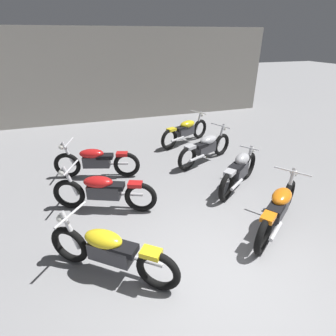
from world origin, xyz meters
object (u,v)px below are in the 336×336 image
at_px(motorcycle_left_row_1, 103,191).
at_px(motorcycle_left_row_2, 96,161).
at_px(motorcycle_right_row_1, 239,170).
at_px(motorcycle_right_row_0, 278,208).
at_px(motorcycle_right_row_2, 206,147).
at_px(motorcycle_left_row_0, 110,251).
at_px(motorcycle_right_row_3, 186,130).

height_order(motorcycle_left_row_1, motorcycle_left_row_2, same).
xyz_separation_m(motorcycle_left_row_1, motorcycle_right_row_1, (3.12, -0.08, 0.01)).
relative_size(motorcycle_right_row_0, motorcycle_right_row_2, 0.91).
xyz_separation_m(motorcycle_left_row_1, motorcycle_right_row_0, (2.98, -1.62, 0.00)).
relative_size(motorcycle_left_row_2, motorcycle_right_row_0, 1.15).
xyz_separation_m(motorcycle_left_row_1, motorcycle_left_row_2, (-0.02, 1.52, 0.00)).
xyz_separation_m(motorcycle_left_row_0, motorcycle_right_row_2, (3.10, 3.24, 0.00)).
xyz_separation_m(motorcycle_left_row_2, motorcycle_right_row_2, (3.03, -0.04, 0.00)).
bearing_deg(motorcycle_right_row_2, motorcycle_right_row_3, 89.81).
distance_m(motorcycle_left_row_1, motorcycle_left_row_2, 1.52).
relative_size(motorcycle_left_row_1, motorcycle_right_row_3, 1.02).
distance_m(motorcycle_left_row_1, motorcycle_right_row_0, 3.39).
height_order(motorcycle_left_row_2, motorcycle_right_row_2, same).
bearing_deg(motorcycle_left_row_0, motorcycle_right_row_0, 2.47).
xyz_separation_m(motorcycle_left_row_1, motorcycle_right_row_2, (3.01, 1.49, 0.00)).
bearing_deg(motorcycle_right_row_2, motorcycle_left_row_0, -133.74).
distance_m(motorcycle_left_row_2, motorcycle_right_row_3, 3.39).
xyz_separation_m(motorcycle_left_row_0, motorcycle_left_row_1, (0.10, 1.75, 0.00)).
height_order(motorcycle_left_row_0, motorcycle_left_row_1, same).
bearing_deg(motorcycle_left_row_2, motorcycle_right_row_2, -0.67).
distance_m(motorcycle_left_row_0, motorcycle_left_row_1, 1.76).
relative_size(motorcycle_left_row_2, motorcycle_right_row_1, 1.26).
distance_m(motorcycle_right_row_2, motorcycle_right_row_3, 1.56).
xyz_separation_m(motorcycle_left_row_0, motorcycle_right_row_0, (3.08, 0.13, 0.00)).
distance_m(motorcycle_left_row_0, motorcycle_right_row_1, 3.62).
bearing_deg(motorcycle_left_row_1, motorcycle_left_row_0, -93.14).
height_order(motorcycle_left_row_2, motorcycle_right_row_3, same).
distance_m(motorcycle_right_row_0, motorcycle_right_row_1, 1.55).
distance_m(motorcycle_left_row_0, motorcycle_right_row_2, 4.49).
bearing_deg(motorcycle_left_row_2, motorcycle_left_row_0, -91.37).
height_order(motorcycle_left_row_1, motorcycle_right_row_0, same).
relative_size(motorcycle_right_row_1, motorcycle_right_row_2, 0.83).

